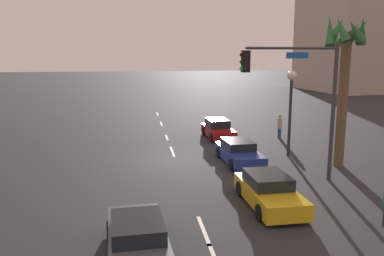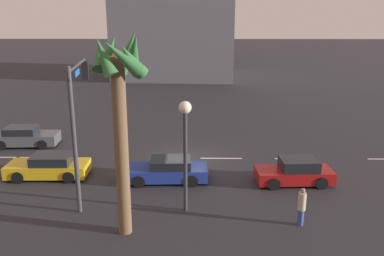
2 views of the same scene
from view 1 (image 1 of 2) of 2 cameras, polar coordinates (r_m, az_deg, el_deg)
name	(u,v)px [view 1 (image 1 of 2)]	position (r m, az deg, el deg)	size (l,w,h in m)	color
ground_plane	(176,160)	(23.47, -2.30, -4.62)	(220.00, 220.00, 0.00)	#28282D
lane_stripe_0	(157,114)	(41.06, -4.93, 2.01)	(2.21, 0.14, 0.01)	silver
lane_stripe_1	(161,124)	(35.43, -4.38, 0.62)	(2.14, 0.14, 0.01)	silver
lane_stripe_2	(167,137)	(29.69, -3.60, -1.35)	(1.90, 0.14, 0.01)	silver
lane_stripe_3	(172,151)	(25.55, -2.81, -3.34)	(2.57, 0.14, 0.01)	silver
lane_stripe_4	(204,230)	(14.69, 1.65, -14.29)	(2.41, 0.14, 0.01)	silver
car_0	(137,238)	(12.83, -7.75, -15.24)	(4.35, 2.05, 1.32)	#474C51
car_1	(239,152)	(23.02, 6.65, -3.47)	(4.51, 2.01, 1.26)	navy
car_2	(218,129)	(29.52, 3.71, -0.20)	(4.07, 1.96, 1.36)	maroon
car_3	(269,191)	(16.94, 10.85, -8.81)	(4.37, 1.97, 1.29)	gold
traffic_signal	(305,90)	(19.39, 15.69, 5.18)	(0.83, 4.90, 6.63)	#38383D
streetlamp	(291,95)	(24.59, 13.83, 4.51)	(0.56, 0.56, 5.13)	#2D2D33
pedestrian_1	(280,126)	(30.00, 12.32, 0.28)	(0.47, 0.47, 1.70)	#2D478C
palm_tree_0	(345,59)	(23.15, 20.88, 9.07)	(2.22, 2.60, 8.23)	brown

